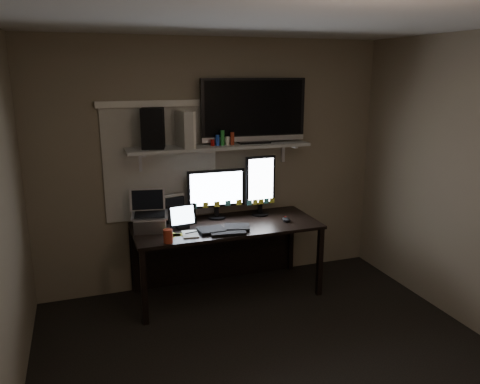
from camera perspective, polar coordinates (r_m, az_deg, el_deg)
name	(u,v)px	position (r m, az deg, el deg)	size (l,w,h in m)	color
floor	(285,377)	(3.70, 5.56, -21.51)	(3.60, 3.60, 0.00)	black
ceiling	(296,15)	(3.02, 6.78, 20.62)	(3.60, 3.60, 0.00)	silver
back_wall	(215,165)	(4.78, -3.09, 3.32)	(3.60, 3.60, 0.00)	#796B56
window_blinds	(161,164)	(4.64, -9.60, 3.42)	(1.10, 0.02, 1.10)	silver
desk	(223,237)	(4.73, -2.12, -5.54)	(1.80, 0.75, 0.73)	black
wall_shelf	(219,146)	(4.58, -2.52, 5.56)	(1.80, 0.35, 0.03)	#A9A9A5
monitor_landscape	(216,194)	(4.69, -2.91, -0.20)	(0.58, 0.06, 0.51)	black
monitor_portrait	(260,185)	(4.78, 2.49, 0.82)	(0.31, 0.06, 0.63)	black
keyboard	(224,229)	(4.39, -1.92, -4.52)	(0.50, 0.19, 0.03)	black
mouse	(286,220)	(4.66, 5.67, -3.38)	(0.07, 0.11, 0.04)	black
notepad	(190,234)	(4.30, -6.08, -5.14)	(0.14, 0.20, 0.01)	silver
tablet	(182,216)	(4.45, -7.06, -2.97)	(0.27, 0.11, 0.23)	black
file_sorter	(173,208)	(4.65, -8.23, -1.99)	(0.22, 0.10, 0.28)	black
laptop	(150,212)	(4.41, -10.96, -2.35)	(0.33, 0.27, 0.37)	silver
cup	(168,236)	(4.12, -8.76, -5.32)	(0.08, 0.08, 0.12)	#9D321C
sticky_notes	(181,233)	(4.35, -7.17, -4.97)	(0.32, 0.23, 0.00)	#FBFB44
tv	(253,111)	(4.68, 1.64, 9.87)	(1.06, 0.19, 0.63)	black
game_console	(185,129)	(4.44, -6.69, 7.63)	(0.09, 0.29, 0.34)	silver
speaker	(153,128)	(4.44, -10.56, 7.66)	(0.20, 0.25, 0.37)	black
bottles	(222,138)	(4.53, -2.15, 6.63)	(0.23, 0.05, 0.15)	#A50F0C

